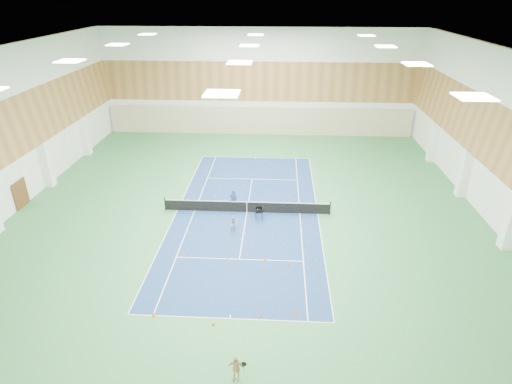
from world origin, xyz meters
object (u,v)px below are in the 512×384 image
child_apron (236,368)px  ball_cart (259,214)px  tennis_net (247,206)px  coach (233,199)px  child_court (234,225)px

child_apron → ball_cart: child_apron is taller
tennis_net → child_apron: 15.69m
tennis_net → ball_cart: size_ratio=12.92×
tennis_net → child_apron: (0.71, -15.68, 0.10)m
ball_cart → child_apron: bearing=-100.0°
child_apron → ball_cart: bearing=92.1°
coach → ball_cart: coach is taller
child_court → child_apron: 12.79m
child_apron → ball_cart: 14.60m
tennis_net → coach: (-1.11, 0.60, 0.27)m
child_court → ball_cart: bearing=48.1°
tennis_net → child_apron: size_ratio=9.89×
tennis_net → ball_cart: 1.48m
tennis_net → coach: 1.29m
child_court → coach: bearing=96.8°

